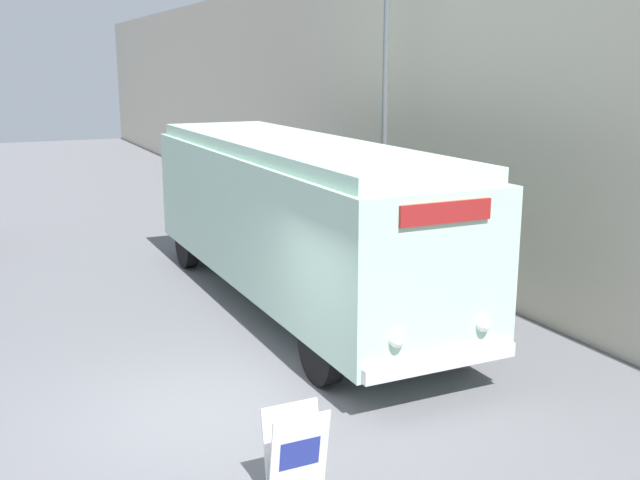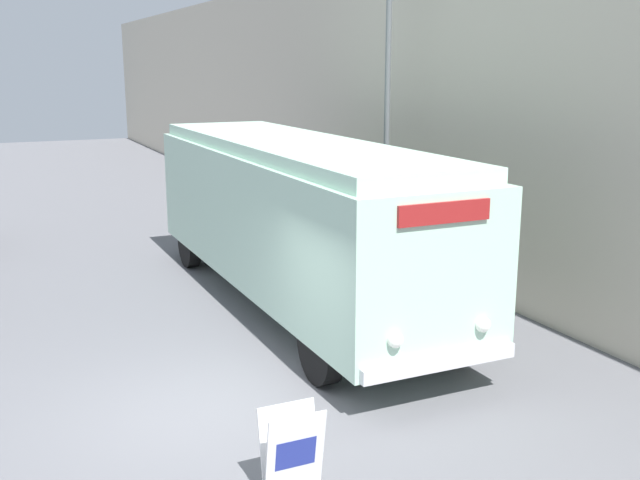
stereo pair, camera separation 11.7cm
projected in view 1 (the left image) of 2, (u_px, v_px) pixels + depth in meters
The scene contains 5 objects.
ground_plane at pixel (204, 416), 10.01m from camera, with size 80.00×80.00×0.00m, color slate.
building_wall_right at pixel (329, 104), 20.83m from camera, with size 0.30×60.00×7.05m.
vintage_bus at pixel (292, 212), 14.26m from camera, with size 2.53×10.16×3.21m.
sign_board at pixel (296, 453), 8.10m from camera, with size 0.66×0.37×0.99m.
streetlamp at pixel (386, 63), 15.86m from camera, with size 0.36×0.36×7.23m.
Camera 1 is at (-2.54, -8.99, 4.58)m, focal length 42.00 mm.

